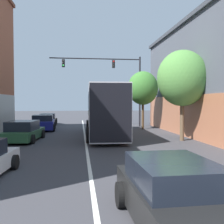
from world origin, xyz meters
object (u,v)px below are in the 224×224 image
object	(u,v)px
parked_car_left_far	(23,131)
street_tree_near	(182,78)
parked_car_left_distant	(43,123)
street_tree_far	(143,88)
bus	(105,109)
hatchback_foreground	(176,197)
parked_car_left_near	(48,119)
traffic_signal_gantry	(114,76)

from	to	relation	value
parked_car_left_far	street_tree_near	xyz separation A→B (m)	(10.53, -1.12, 3.53)
parked_car_left_distant	street_tree_far	size ratio (longest dim) A/B	0.71
street_tree_near	street_tree_far	xyz separation A→B (m)	(-0.82, 7.68, -0.25)
bus	street_tree_far	bearing A→B (deg)	-40.21
hatchback_foreground	parked_car_left_near	xyz separation A→B (m)	(-5.58, 25.60, -0.03)
hatchback_foreground	street_tree_near	bearing A→B (deg)	-24.09
bus	parked_car_left_far	world-z (taller)	bus
parked_car_left_far	parked_car_left_distant	bearing A→B (deg)	1.96
parked_car_left_near	parked_car_left_distant	xyz separation A→B (m)	(0.31, -6.15, 0.06)
hatchback_foreground	street_tree_near	world-z (taller)	street_tree_near
bus	parked_car_left_far	distance (m)	6.11
street_tree_far	street_tree_near	bearing A→B (deg)	-83.93
parked_car_left_near	parked_car_left_far	bearing A→B (deg)	176.92
parked_car_left_distant	traffic_signal_gantry	world-z (taller)	traffic_signal_gantry
parked_car_left_near	traffic_signal_gantry	world-z (taller)	traffic_signal_gantry
bus	traffic_signal_gantry	size ratio (longest dim) A/B	1.13
hatchback_foreground	traffic_signal_gantry	distance (m)	22.78
street_tree_far	bus	bearing A→B (deg)	-131.76
parked_car_left_distant	traffic_signal_gantry	xyz separation A→B (m)	(6.95, 2.77, 4.68)
street_tree_near	street_tree_far	distance (m)	7.73
parked_car_left_near	traffic_signal_gantry	xyz separation A→B (m)	(7.26, -3.38, 4.74)
hatchback_foreground	street_tree_far	distance (m)	20.15
hatchback_foreground	traffic_signal_gantry	bearing A→B (deg)	-5.96
street_tree_near	parked_car_left_far	bearing A→B (deg)	173.94
bus	street_tree_near	size ratio (longest dim) A/B	1.78
street_tree_near	street_tree_far	world-z (taller)	street_tree_near
parked_car_left_far	traffic_signal_gantry	distance (m)	12.77
bus	hatchback_foreground	distance (m)	14.94
hatchback_foreground	parked_car_left_distant	world-z (taller)	parked_car_left_distant
parked_car_left_near	street_tree_near	world-z (taller)	street_tree_near
bus	street_tree_far	distance (m)	6.43
parked_car_left_near	parked_car_left_distant	world-z (taller)	parked_car_left_distant
parked_car_left_distant	street_tree_near	world-z (taller)	street_tree_near
bus	hatchback_foreground	bearing A→B (deg)	-178.26
traffic_signal_gantry	street_tree_far	distance (m)	3.92
street_tree_far	traffic_signal_gantry	bearing A→B (deg)	130.73
parked_car_left_near	street_tree_near	bearing A→B (deg)	-145.63
parked_car_left_distant	traffic_signal_gantry	bearing A→B (deg)	-71.98
parked_car_left_distant	parked_car_left_far	bearing A→B (deg)	172.90
bus	parked_car_left_near	distance (m)	12.16
bus	parked_car_left_far	size ratio (longest dim) A/B	2.35
traffic_signal_gantry	parked_car_left_near	bearing A→B (deg)	155.06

